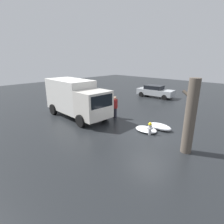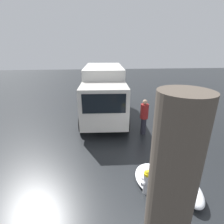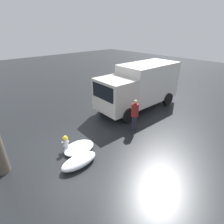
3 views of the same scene
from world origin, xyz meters
name	(u,v)px [view 3 (image 3 of 3)]	position (x,y,z in m)	size (l,w,h in m)	color
ground_plane	(67,151)	(0.00, 0.00, 0.00)	(60.00, 60.00, 0.00)	black
fire_hydrant	(66,143)	(0.00, 0.00, 0.42)	(0.40, 0.35, 0.82)	#B7B7BC
delivery_truck	(140,85)	(6.38, 1.00, 1.62)	(6.27, 2.73, 2.99)	beige
pedestrian	(135,114)	(3.74, -0.85, 0.98)	(0.39, 0.39, 1.79)	#23232D
snow_pile_by_hydrant	(79,161)	(-0.08, -1.19, 0.20)	(1.59, 0.73, 0.41)	white
snow_pile_curbside	(79,148)	(0.47, -0.32, 0.11)	(1.48, 1.07, 0.22)	white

